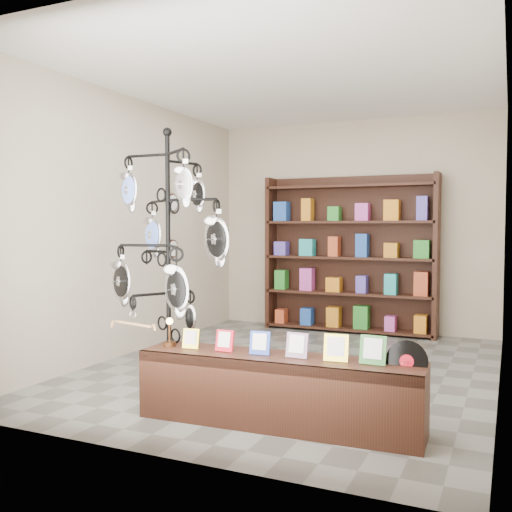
# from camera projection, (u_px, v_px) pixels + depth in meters

# --- Properties ---
(ground) EXTENTS (5.00, 5.00, 0.00)m
(ground) POSITION_uv_depth(u_px,v_px,m) (292.00, 368.00, 5.98)
(ground) COLOR slate
(ground) RESTS_ON ground
(room_envelope) EXTENTS (5.00, 5.00, 5.00)m
(room_envelope) POSITION_uv_depth(u_px,v_px,m) (292.00, 192.00, 5.88)
(room_envelope) COLOR #BBAC96
(room_envelope) RESTS_ON ground
(display_tree) EXTENTS (1.23, 1.22, 2.30)m
(display_tree) POSITION_uv_depth(u_px,v_px,m) (168.00, 246.00, 4.70)
(display_tree) COLOR black
(display_tree) RESTS_ON ground
(front_shelf) EXTENTS (2.16, 0.53, 0.76)m
(front_shelf) POSITION_uv_depth(u_px,v_px,m) (278.00, 390.00, 4.25)
(front_shelf) COLOR black
(front_shelf) RESTS_ON ground
(back_shelving) EXTENTS (2.42, 0.36, 2.20)m
(back_shelving) POSITION_uv_depth(u_px,v_px,m) (349.00, 259.00, 8.02)
(back_shelving) COLOR black
(back_shelving) RESTS_ON ground
(wall_clocks) EXTENTS (0.03, 0.24, 0.84)m
(wall_clocks) POSITION_uv_depth(u_px,v_px,m) (172.00, 226.00, 7.43)
(wall_clocks) COLOR black
(wall_clocks) RESTS_ON ground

